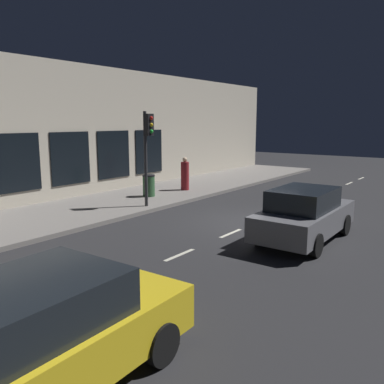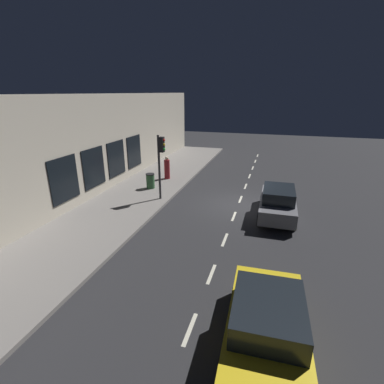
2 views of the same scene
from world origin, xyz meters
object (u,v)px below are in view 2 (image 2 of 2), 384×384
object	(u,v)px
traffic_light	(161,155)
parked_car_0	(278,202)
parked_car_1	(267,324)
pedestrian_0	(167,169)
trash_bin	(150,181)

from	to	relation	value
traffic_light	parked_car_0	distance (m)	6.85
parked_car_0	parked_car_1	size ratio (longest dim) A/B	1.04
traffic_light	parked_car_0	size ratio (longest dim) A/B	0.89
pedestrian_0	trash_bin	xyz separation A→B (m)	(0.25, 2.35, -0.25)
traffic_light	trash_bin	size ratio (longest dim) A/B	3.82
traffic_light	parked_car_0	world-z (taller)	traffic_light
trash_bin	traffic_light	bearing A→B (deg)	132.56
traffic_light	parked_car_1	size ratio (longest dim) A/B	0.92
parked_car_0	parked_car_1	bearing A→B (deg)	-91.45
traffic_light	pedestrian_0	xyz separation A→B (m)	(1.24, -3.97, -1.88)
parked_car_1	parked_car_0	bearing A→B (deg)	87.01
pedestrian_0	trash_bin	bearing A→B (deg)	9.03
traffic_light	trash_bin	world-z (taller)	traffic_light
pedestrian_0	trash_bin	world-z (taller)	pedestrian_0
parked_car_1	pedestrian_0	world-z (taller)	pedestrian_0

